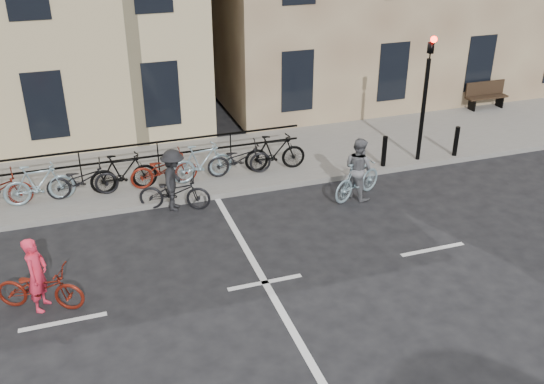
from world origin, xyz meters
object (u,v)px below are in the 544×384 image
object	(u,v)px
bench	(486,94)
cyclist_pink	(39,285)
traffic_light	(426,83)
cyclist_dark	(174,186)
cyclist_grey	(358,174)

from	to	relation	value
bench	cyclist_pink	xyz separation A→B (m)	(-15.35, -7.12, -0.14)
traffic_light	cyclist_dark	size ratio (longest dim) A/B	2.03
cyclist_pink	cyclist_grey	size ratio (longest dim) A/B	1.03
bench	traffic_light	bearing A→B (deg)	-144.75
traffic_light	bench	size ratio (longest dim) A/B	2.44
cyclist_grey	cyclist_dark	size ratio (longest dim) A/B	0.92
bench	cyclist_grey	distance (m)	8.87
cyclist_pink	cyclist_dark	size ratio (longest dim) A/B	0.95
traffic_light	bench	world-z (taller)	traffic_light
traffic_light	cyclist_grey	world-z (taller)	traffic_light
bench	cyclist_grey	bearing A→B (deg)	-147.40
cyclist_grey	cyclist_dark	distance (m)	4.75
traffic_light	cyclist_grey	distance (m)	3.50
cyclist_dark	traffic_light	bearing A→B (deg)	-65.66
cyclist_grey	cyclist_pink	bearing A→B (deg)	82.54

